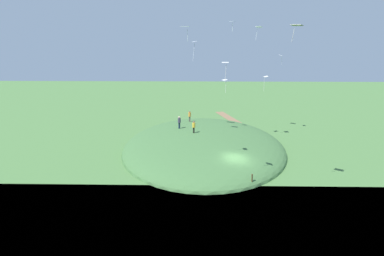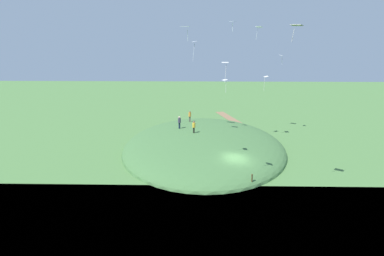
{
  "view_description": "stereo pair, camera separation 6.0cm",
  "coord_description": "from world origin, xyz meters",
  "px_view_note": "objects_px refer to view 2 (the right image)",
  "views": [
    {
      "loc": [
        -38.66,
        3.99,
        14.74
      ],
      "look_at": [
        1.47,
        4.9,
        4.58
      ],
      "focal_mm": 34.95,
      "sensor_mm": 36.0,
      "label": 1
    },
    {
      "loc": [
        -38.66,
        3.93,
        14.74
      ],
      "look_at": [
        1.47,
        4.9,
        4.58
      ],
      "focal_mm": 34.95,
      "sensor_mm": 36.0,
      "label": 2
    }
  ],
  "objects_px": {
    "person_walking_path": "(190,115)",
    "kite_7": "(186,27)",
    "kite_4": "(266,78)",
    "person_on_hilltop": "(179,121)",
    "kite_0": "(233,22)",
    "kite_9": "(225,65)",
    "kite_2": "(297,26)",
    "person_near_shore": "(194,126)",
    "mooring_post": "(252,180)",
    "kite_8": "(281,56)",
    "kite_5": "(259,28)",
    "kite_6": "(225,81)",
    "kite_3": "(194,44)"
  },
  "relations": [
    {
      "from": "person_walking_path",
      "to": "kite_7",
      "type": "height_order",
      "value": "kite_7"
    },
    {
      "from": "kite_4",
      "to": "kite_7",
      "type": "relative_size",
      "value": 1.12
    },
    {
      "from": "person_on_hilltop",
      "to": "person_walking_path",
      "type": "height_order",
      "value": "person_on_hilltop"
    },
    {
      "from": "kite_0",
      "to": "kite_9",
      "type": "xyz_separation_m",
      "value": [
        -15.72,
        1.84,
        -4.17
      ]
    },
    {
      "from": "kite_2",
      "to": "kite_7",
      "type": "distance_m",
      "value": 19.77
    },
    {
      "from": "kite_4",
      "to": "person_near_shore",
      "type": "bearing_deg",
      "value": 117.03
    },
    {
      "from": "kite_0",
      "to": "mooring_post",
      "type": "height_order",
      "value": "kite_0"
    },
    {
      "from": "person_near_shore",
      "to": "kite_7",
      "type": "bearing_deg",
      "value": -69.62
    },
    {
      "from": "kite_0",
      "to": "kite_8",
      "type": "distance_m",
      "value": 10.59
    },
    {
      "from": "kite_0",
      "to": "kite_5",
      "type": "xyz_separation_m",
      "value": [
        5.56,
        -4.18,
        -0.62
      ]
    },
    {
      "from": "kite_6",
      "to": "kite_9",
      "type": "height_order",
      "value": "kite_9"
    },
    {
      "from": "person_walking_path",
      "to": "kite_0",
      "type": "relative_size",
      "value": 1.28
    },
    {
      "from": "kite_3",
      "to": "kite_6",
      "type": "distance_m",
      "value": 16.91
    },
    {
      "from": "kite_8",
      "to": "kite_0",
      "type": "bearing_deg",
      "value": 127.1
    },
    {
      "from": "kite_8",
      "to": "kite_4",
      "type": "bearing_deg",
      "value": 139.57
    },
    {
      "from": "kite_6",
      "to": "kite_8",
      "type": "distance_m",
      "value": 9.49
    },
    {
      "from": "person_near_shore",
      "to": "person_on_hilltop",
      "type": "relative_size",
      "value": 0.91
    },
    {
      "from": "person_near_shore",
      "to": "kite_4",
      "type": "height_order",
      "value": "kite_4"
    },
    {
      "from": "person_walking_path",
      "to": "kite_9",
      "type": "xyz_separation_m",
      "value": [
        -21.23,
        -3.84,
        9.21
      ]
    },
    {
      "from": "kite_3",
      "to": "kite_4",
      "type": "relative_size",
      "value": 0.9
    },
    {
      "from": "kite_5",
      "to": "kite_7",
      "type": "height_order",
      "value": "kite_5"
    },
    {
      "from": "kite_4",
      "to": "person_on_hilltop",
      "type": "bearing_deg",
      "value": 100.73
    },
    {
      "from": "kite_8",
      "to": "kite_7",
      "type": "bearing_deg",
      "value": 111.53
    },
    {
      "from": "kite_3",
      "to": "kite_9",
      "type": "relative_size",
      "value": 1.04
    },
    {
      "from": "kite_2",
      "to": "kite_6",
      "type": "bearing_deg",
      "value": 14.07
    },
    {
      "from": "kite_3",
      "to": "kite_0",
      "type": "bearing_deg",
      "value": -19.75
    },
    {
      "from": "kite_6",
      "to": "mooring_post",
      "type": "distance_m",
      "value": 19.21
    },
    {
      "from": "kite_6",
      "to": "kite_8",
      "type": "xyz_separation_m",
      "value": [
        3.32,
        -8.27,
        3.24
      ]
    },
    {
      "from": "kite_0",
      "to": "kite_4",
      "type": "relative_size",
      "value": 0.61
    },
    {
      "from": "kite_4",
      "to": "kite_6",
      "type": "xyz_separation_m",
      "value": [
        -0.3,
        5.7,
        -0.43
      ]
    },
    {
      "from": "person_on_hilltop",
      "to": "kite_8",
      "type": "relative_size",
      "value": 1.19
    },
    {
      "from": "person_walking_path",
      "to": "kite_6",
      "type": "xyz_separation_m",
      "value": [
        -3.08,
        -5.02,
        5.53
      ]
    },
    {
      "from": "person_near_shore",
      "to": "kite_8",
      "type": "xyz_separation_m",
      "value": [
        8.09,
        -12.52,
        8.51
      ]
    },
    {
      "from": "person_walking_path",
      "to": "kite_7",
      "type": "xyz_separation_m",
      "value": [
        -5.15,
        0.38,
        12.77
      ]
    },
    {
      "from": "mooring_post",
      "to": "person_near_shore",
      "type": "bearing_deg",
      "value": 25.17
    },
    {
      "from": "person_near_shore",
      "to": "kite_6",
      "type": "distance_m",
      "value": 8.28
    },
    {
      "from": "kite_2",
      "to": "kite_8",
      "type": "xyz_separation_m",
      "value": [
        22.35,
        -3.5,
        -3.81
      ]
    },
    {
      "from": "person_near_shore",
      "to": "kite_2",
      "type": "bearing_deg",
      "value": 119.64
    },
    {
      "from": "kite_3",
      "to": "person_on_hilltop",
      "type": "bearing_deg",
      "value": 9.57
    },
    {
      "from": "kite_5",
      "to": "kite_3",
      "type": "bearing_deg",
      "value": 154.54
    },
    {
      "from": "mooring_post",
      "to": "kite_8",
      "type": "bearing_deg",
      "value": -17.38
    },
    {
      "from": "person_on_hilltop",
      "to": "kite_3",
      "type": "relative_size",
      "value": 0.92
    },
    {
      "from": "person_on_hilltop",
      "to": "kite_4",
      "type": "xyz_separation_m",
      "value": [
        2.27,
        -12.0,
        5.72
      ]
    },
    {
      "from": "kite_4",
      "to": "kite_6",
      "type": "relative_size",
      "value": 1.17
    },
    {
      "from": "kite_0",
      "to": "kite_6",
      "type": "bearing_deg",
      "value": 15.4
    },
    {
      "from": "kite_5",
      "to": "person_on_hilltop",
      "type": "bearing_deg",
      "value": 114.62
    },
    {
      "from": "kite_4",
      "to": "kite_6",
      "type": "height_order",
      "value": "kite_4"
    },
    {
      "from": "kite_5",
      "to": "mooring_post",
      "type": "bearing_deg",
      "value": 171.46
    },
    {
      "from": "kite_0",
      "to": "kite_6",
      "type": "xyz_separation_m",
      "value": [
        2.43,
        0.67,
        -7.85
      ]
    },
    {
      "from": "person_on_hilltop",
      "to": "kite_8",
      "type": "xyz_separation_m",
      "value": [
        5.3,
        -14.57,
        8.53
      ]
    }
  ]
}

